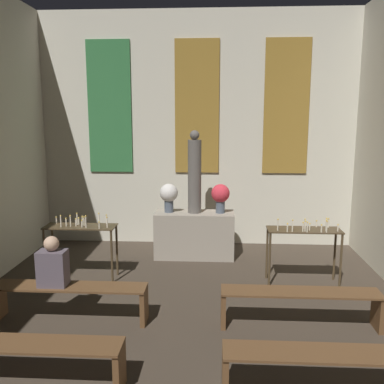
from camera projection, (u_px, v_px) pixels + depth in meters
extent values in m
cube|color=beige|center=(197.00, 131.00, 8.62)|extent=(6.51, 0.12, 4.66)
cube|color=#33723F|center=(110.00, 107.00, 8.56)|extent=(0.88, 0.03, 2.61)
cube|color=olive|center=(197.00, 107.00, 8.46)|extent=(0.88, 0.03, 2.61)
cube|color=olive|center=(286.00, 107.00, 8.36)|extent=(0.88, 0.03, 2.61)
cube|color=gray|center=(195.00, 235.00, 8.02)|extent=(1.47, 0.59, 0.85)
cylinder|color=#5B5651|center=(195.00, 177.00, 7.82)|extent=(0.25, 0.25, 1.34)
sphere|color=#5B5651|center=(195.00, 135.00, 7.69)|extent=(0.17, 0.17, 0.17)
cylinder|color=#4C5666|center=(169.00, 206.00, 7.95)|extent=(0.17, 0.17, 0.25)
sphere|color=silver|center=(169.00, 193.00, 7.91)|extent=(0.34, 0.34, 0.34)
cylinder|color=#4C5666|center=(220.00, 206.00, 7.89)|extent=(0.17, 0.17, 0.25)
sphere|color=#DB3342|center=(220.00, 193.00, 7.85)|extent=(0.34, 0.34, 0.34)
cube|color=#473823|center=(80.00, 226.00, 6.87)|extent=(1.14, 0.41, 0.02)
cylinder|color=#473823|center=(45.00, 256.00, 6.80)|extent=(0.04, 0.04, 0.86)
cylinder|color=#473823|center=(112.00, 257.00, 6.74)|extent=(0.04, 0.04, 0.86)
cylinder|color=#473823|center=(53.00, 249.00, 7.15)|extent=(0.04, 0.04, 0.86)
cylinder|color=#473823|center=(117.00, 250.00, 7.08)|extent=(0.04, 0.04, 0.86)
cylinder|color=silver|center=(79.00, 222.00, 6.94)|extent=(0.02, 0.02, 0.10)
sphere|color=#F9CC4C|center=(79.00, 218.00, 6.92)|extent=(0.02, 0.02, 0.02)
cylinder|color=silver|center=(84.00, 222.00, 6.86)|extent=(0.02, 0.02, 0.13)
sphere|color=#F9CC4C|center=(84.00, 217.00, 6.84)|extent=(0.02, 0.02, 0.02)
cylinder|color=silver|center=(86.00, 222.00, 6.73)|extent=(0.02, 0.02, 0.18)
sphere|color=#F9CC4C|center=(86.00, 216.00, 6.71)|extent=(0.02, 0.02, 0.02)
cylinder|color=silver|center=(106.00, 220.00, 6.99)|extent=(0.02, 0.02, 0.13)
sphere|color=#F9CC4C|center=(106.00, 215.00, 6.98)|extent=(0.02, 0.02, 0.02)
cylinder|color=silver|center=(107.00, 223.00, 6.74)|extent=(0.02, 0.02, 0.15)
sphere|color=#F9CC4C|center=(107.00, 217.00, 6.72)|extent=(0.02, 0.02, 0.02)
cylinder|color=silver|center=(82.00, 224.00, 6.76)|extent=(0.02, 0.02, 0.10)
sphere|color=#F9CC4C|center=(82.00, 220.00, 6.75)|extent=(0.02, 0.02, 0.02)
cylinder|color=silver|center=(99.00, 226.00, 6.68)|extent=(0.02, 0.02, 0.10)
sphere|color=#F9CC4C|center=(99.00, 222.00, 6.67)|extent=(0.02, 0.02, 0.02)
cylinder|color=silver|center=(99.00, 219.00, 6.98)|extent=(0.02, 0.02, 0.16)
sphere|color=#F9CC4C|center=(99.00, 213.00, 6.96)|extent=(0.02, 0.02, 0.02)
cylinder|color=silver|center=(56.00, 221.00, 7.01)|extent=(0.02, 0.02, 0.09)
sphere|color=#F9CC4C|center=(56.00, 217.00, 7.00)|extent=(0.02, 0.02, 0.02)
cylinder|color=silver|center=(70.00, 221.00, 6.82)|extent=(0.02, 0.02, 0.16)
sphere|color=#F9CC4C|center=(70.00, 216.00, 6.80)|extent=(0.02, 0.02, 0.02)
cylinder|color=silver|center=(82.00, 221.00, 6.89)|extent=(0.02, 0.02, 0.13)
sphere|color=#F9CC4C|center=(82.00, 216.00, 6.87)|extent=(0.02, 0.02, 0.02)
cylinder|color=silver|center=(77.00, 219.00, 6.92)|extent=(0.02, 0.02, 0.18)
sphere|color=#F9CC4C|center=(77.00, 213.00, 6.90)|extent=(0.02, 0.02, 0.02)
cylinder|color=silver|center=(61.00, 222.00, 6.78)|extent=(0.02, 0.02, 0.17)
sphere|color=#F9CC4C|center=(60.00, 216.00, 6.76)|extent=(0.02, 0.02, 0.02)
cylinder|color=silver|center=(66.00, 223.00, 6.83)|extent=(0.02, 0.02, 0.12)
sphere|color=#F9CC4C|center=(66.00, 218.00, 6.82)|extent=(0.02, 0.02, 0.02)
cylinder|color=silver|center=(83.00, 222.00, 6.92)|extent=(0.02, 0.02, 0.10)
sphere|color=#F9CC4C|center=(82.00, 218.00, 6.91)|extent=(0.02, 0.02, 0.02)
cylinder|color=silver|center=(76.00, 223.00, 6.83)|extent=(0.02, 0.02, 0.11)
sphere|color=#F9CC4C|center=(76.00, 219.00, 6.82)|extent=(0.02, 0.02, 0.02)
cube|color=#473823|center=(304.00, 230.00, 6.66)|extent=(1.14, 0.41, 0.02)
cylinder|color=#473823|center=(270.00, 260.00, 6.60)|extent=(0.04, 0.04, 0.86)
cylinder|color=#473823|center=(341.00, 261.00, 6.53)|extent=(0.04, 0.04, 0.86)
cylinder|color=#473823|center=(267.00, 253.00, 6.94)|extent=(0.04, 0.04, 0.86)
cylinder|color=#473823|center=(335.00, 254.00, 6.88)|extent=(0.04, 0.04, 0.86)
cylinder|color=silver|center=(293.00, 226.00, 6.51)|extent=(0.02, 0.02, 0.17)
sphere|color=#F9CC4C|center=(293.00, 220.00, 6.49)|extent=(0.02, 0.02, 0.02)
cylinder|color=silver|center=(303.00, 227.00, 6.52)|extent=(0.02, 0.02, 0.13)
sphere|color=#F9CC4C|center=(303.00, 222.00, 6.50)|extent=(0.02, 0.02, 0.02)
cylinder|color=silver|center=(327.00, 227.00, 6.46)|extent=(0.02, 0.02, 0.16)
sphere|color=#F9CC4C|center=(327.00, 221.00, 6.45)|extent=(0.02, 0.02, 0.02)
cylinder|color=silver|center=(307.00, 228.00, 6.48)|extent=(0.02, 0.02, 0.14)
sphere|color=#F9CC4C|center=(308.00, 222.00, 6.46)|extent=(0.02, 0.02, 0.02)
cylinder|color=silver|center=(278.00, 225.00, 6.57)|extent=(0.02, 0.02, 0.17)
sphere|color=#F9CC4C|center=(278.00, 219.00, 6.55)|extent=(0.02, 0.02, 0.02)
cylinder|color=silver|center=(305.00, 224.00, 6.71)|extent=(0.02, 0.02, 0.13)
sphere|color=#F9CC4C|center=(305.00, 219.00, 6.69)|extent=(0.02, 0.02, 0.02)
cylinder|color=silver|center=(305.00, 225.00, 6.72)|extent=(0.02, 0.02, 0.10)
sphere|color=#F9CC4C|center=(305.00, 221.00, 6.71)|extent=(0.02, 0.02, 0.02)
cylinder|color=silver|center=(305.00, 227.00, 6.52)|extent=(0.02, 0.02, 0.15)
sphere|color=#F9CC4C|center=(305.00, 221.00, 6.51)|extent=(0.02, 0.02, 0.02)
cylinder|color=silver|center=(310.00, 227.00, 6.59)|extent=(0.02, 0.02, 0.09)
sphere|color=#F9CC4C|center=(310.00, 224.00, 6.58)|extent=(0.02, 0.02, 0.02)
cylinder|color=silver|center=(338.00, 228.00, 6.53)|extent=(0.02, 0.02, 0.09)
sphere|color=#F9CC4C|center=(338.00, 225.00, 6.52)|extent=(0.02, 0.02, 0.02)
cylinder|color=silver|center=(326.00, 223.00, 6.78)|extent=(0.02, 0.02, 0.13)
sphere|color=#F9CC4C|center=(327.00, 218.00, 6.77)|extent=(0.02, 0.02, 0.02)
cylinder|color=silver|center=(328.00, 223.00, 6.75)|extent=(0.02, 0.02, 0.13)
sphere|color=#F9CC4C|center=(329.00, 219.00, 6.74)|extent=(0.02, 0.02, 0.02)
cylinder|color=silver|center=(321.00, 229.00, 6.48)|extent=(0.02, 0.02, 0.10)
sphere|color=#F9CC4C|center=(322.00, 225.00, 6.47)|extent=(0.02, 0.02, 0.02)
cylinder|color=silver|center=(316.00, 224.00, 6.78)|extent=(0.02, 0.02, 0.09)
sphere|color=#F9CC4C|center=(317.00, 221.00, 6.77)|extent=(0.02, 0.02, 0.02)
cylinder|color=silver|center=(287.00, 228.00, 6.50)|extent=(0.02, 0.02, 0.12)
sphere|color=#F9CC4C|center=(288.00, 224.00, 6.49)|extent=(0.02, 0.02, 0.02)
cylinder|color=silver|center=(326.00, 226.00, 6.54)|extent=(0.02, 0.02, 0.16)
sphere|color=#F9CC4C|center=(327.00, 220.00, 6.52)|extent=(0.02, 0.02, 0.02)
cube|color=brown|center=(21.00, 344.00, 4.12)|extent=(1.98, 0.36, 0.03)
cube|color=brown|center=(120.00, 370.00, 4.11)|extent=(0.06, 0.32, 0.45)
cube|color=brown|center=(329.00, 353.00, 3.95)|extent=(1.98, 0.36, 0.03)
cube|color=brown|center=(225.00, 373.00, 4.05)|extent=(0.06, 0.32, 0.45)
cube|color=brown|center=(70.00, 287.00, 5.50)|extent=(1.98, 0.36, 0.03)
cube|color=brown|center=(144.00, 306.00, 5.48)|extent=(0.06, 0.32, 0.45)
cube|color=brown|center=(301.00, 292.00, 5.33)|extent=(1.98, 0.36, 0.03)
cube|color=brown|center=(223.00, 308.00, 5.42)|extent=(0.06, 0.32, 0.45)
cube|color=brown|center=(378.00, 312.00, 5.31)|extent=(0.06, 0.32, 0.45)
cube|color=#564C56|center=(53.00, 268.00, 5.46)|extent=(0.36, 0.24, 0.46)
sphere|color=tan|center=(51.00, 244.00, 5.41)|extent=(0.19, 0.19, 0.19)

